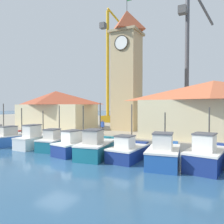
# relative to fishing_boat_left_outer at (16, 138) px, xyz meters

# --- Properties ---
(ground_plane) EXTENTS (300.00, 300.00, 0.00)m
(ground_plane) POSITION_rel_fishing_boat_left_outer_xyz_m (9.64, -4.17, -0.72)
(ground_plane) COLOR #2D567A
(quay_wharf) EXTENTS (120.00, 40.00, 1.09)m
(quay_wharf) POSITION_rel_fishing_boat_left_outer_xyz_m (9.64, 22.83, -0.17)
(quay_wharf) COLOR #9E937F
(quay_wharf) RESTS_ON ground
(fishing_boat_left_outer) EXTENTS (2.79, 5.31, 3.90)m
(fishing_boat_left_outer) POSITION_rel_fishing_boat_left_outer_xyz_m (0.00, 0.00, 0.00)
(fishing_boat_left_outer) COLOR #2356A8
(fishing_boat_left_outer) RESTS_ON ground
(fishing_boat_left_inner) EXTENTS (2.00, 5.14, 3.64)m
(fishing_boat_left_inner) POSITION_rel_fishing_boat_left_outer_xyz_m (3.14, 0.16, 0.06)
(fishing_boat_left_inner) COLOR silver
(fishing_boat_left_inner) RESTS_ON ground
(fishing_boat_mid_left) EXTENTS (2.57, 4.54, 4.20)m
(fishing_boat_mid_left) POSITION_rel_fishing_boat_left_outer_xyz_m (5.59, 0.11, -0.01)
(fishing_boat_mid_left) COLOR #196B7F
(fishing_boat_mid_left) RESTS_ON ground
(fishing_boat_center) EXTENTS (2.64, 4.87, 4.17)m
(fishing_boat_center) POSITION_rel_fishing_boat_left_outer_xyz_m (8.60, -0.42, -0.00)
(fishing_boat_center) COLOR navy
(fishing_boat_center) RESTS_ON ground
(fishing_boat_mid_right) EXTENTS (2.86, 5.17, 4.42)m
(fishing_boat_mid_right) POSITION_rel_fishing_boat_left_outer_xyz_m (10.67, -0.61, 0.08)
(fishing_boat_mid_right) COLOR #196B7F
(fishing_boat_mid_right) RESTS_ON ground
(fishing_boat_right_inner) EXTENTS (2.21, 4.18, 4.28)m
(fishing_boat_right_inner) POSITION_rel_fishing_boat_left_outer_xyz_m (13.33, -0.25, -0.04)
(fishing_boat_right_inner) COLOR navy
(fishing_boat_right_inner) RESTS_ON ground
(fishing_boat_right_outer) EXTENTS (2.77, 4.82, 3.68)m
(fishing_boat_right_outer) POSITION_rel_fishing_boat_left_outer_xyz_m (16.16, -0.54, 0.09)
(fishing_boat_right_outer) COLOR #2356A8
(fishing_boat_right_outer) RESTS_ON ground
(fishing_boat_far_right) EXTENTS (2.63, 4.88, 4.06)m
(fishing_boat_far_right) POSITION_rel_fishing_boat_left_outer_xyz_m (18.88, 0.13, 0.11)
(fishing_boat_far_right) COLOR navy
(fishing_boat_far_right) RESTS_ON ground
(clock_tower) EXTENTS (3.60, 3.60, 16.68)m
(clock_tower) POSITION_rel_fishing_boat_left_outer_xyz_m (8.65, 9.69, 8.32)
(clock_tower) COLOR tan
(clock_tower) RESTS_ON quay_wharf
(warehouse_left) EXTENTS (11.44, 5.61, 5.19)m
(warehouse_left) POSITION_rel_fishing_boat_left_outer_xyz_m (-1.84, 8.20, 3.04)
(warehouse_left) COLOR beige
(warehouse_left) RESTS_ON quay_wharf
(warehouse_right) EXTENTS (13.10, 6.32, 5.42)m
(warehouse_right) POSITION_rel_fishing_boat_left_outer_xyz_m (18.86, 6.67, 3.14)
(warehouse_right) COLOR beige
(warehouse_right) RESTS_ON quay_wharf
(port_crane_near) EXTENTS (2.82, 9.02, 21.27)m
(port_crane_near) POSITION_rel_fishing_boat_left_outer_xyz_m (0.17, 20.16, 8.68)
(port_crane_near) COLOR #976E11
(port_crane_near) RESTS_ON quay_wharf
(port_crane_far) EXTENTS (3.82, 8.62, 19.96)m
(port_crane_far) POSITION_rel_fishing_boat_left_outer_xyz_m (15.21, 15.06, 7.68)
(port_crane_far) COLOR #353539
(port_crane_far) RESTS_ON quay_wharf
(dock_worker_near_tower) EXTENTS (0.34, 0.22, 1.62)m
(dock_worker_near_tower) POSITION_rel_fishing_boat_left_outer_xyz_m (12.80, 4.40, 1.22)
(dock_worker_near_tower) COLOR #33333D
(dock_worker_near_tower) RESTS_ON quay_wharf
(dock_worker_along_quay) EXTENTS (0.34, 0.22, 1.62)m
(dock_worker_along_quay) POSITION_rel_fishing_boat_left_outer_xyz_m (8.49, 3.93, 1.22)
(dock_worker_along_quay) COLOR #33333D
(dock_worker_along_quay) RESTS_ON quay_wharf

